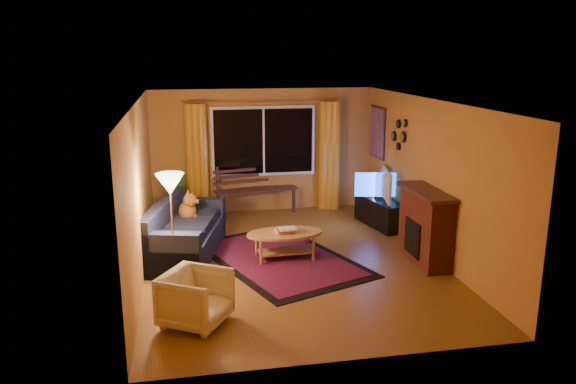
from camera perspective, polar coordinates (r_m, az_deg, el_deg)
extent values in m
cube|color=brown|center=(8.94, 0.36, -7.07)|extent=(4.50, 6.00, 0.02)
cube|color=white|center=(8.36, 0.39, 9.25)|extent=(4.50, 6.00, 0.02)
cube|color=#C08438|center=(11.47, -2.53, 4.22)|extent=(4.50, 0.02, 2.50)
cube|color=#C08438|center=(8.44, -14.87, 0.13)|extent=(0.02, 6.00, 2.50)
cube|color=#C08438|center=(9.26, 14.24, 1.39)|extent=(0.02, 6.00, 2.50)
cube|color=black|center=(11.38, -2.49, 5.16)|extent=(2.00, 0.02, 1.30)
cylinder|color=#BF8C3F|center=(11.24, -2.50, 9.16)|extent=(3.20, 0.03, 0.03)
cylinder|color=orange|center=(11.26, -9.25, 3.19)|extent=(0.36, 0.36, 2.24)
cylinder|color=orange|center=(11.64, 4.18, 3.69)|extent=(0.36, 0.36, 2.24)
cube|color=#361F1F|center=(11.41, -3.23, -0.99)|extent=(1.73, 0.86, 0.50)
imported|color=#235B1E|center=(11.19, -11.49, -0.52)|extent=(0.52, 0.52, 0.89)
cube|color=black|center=(9.19, -10.39, -3.76)|extent=(1.42, 2.31, 0.87)
imported|color=beige|center=(6.93, -9.37, -10.38)|extent=(0.95, 0.96, 0.74)
cylinder|color=#BF8C3F|center=(8.13, -11.67, -3.56)|extent=(0.30, 0.30, 1.58)
cube|color=maroon|center=(9.01, -0.87, -6.76)|extent=(2.79, 3.40, 0.02)
cylinder|color=#B98648|center=(8.96, -0.36, -5.44)|extent=(1.25, 1.25, 0.44)
cube|color=black|center=(10.74, 9.34, -2.07)|extent=(0.65, 1.30, 0.52)
imported|color=black|center=(10.60, 9.46, 0.77)|extent=(0.35, 1.00, 0.57)
cube|color=maroon|center=(9.00, 13.81, -3.57)|extent=(0.40, 1.20, 1.10)
cube|color=#DF5A30|center=(11.40, 9.04, 6.03)|extent=(0.04, 0.76, 0.96)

